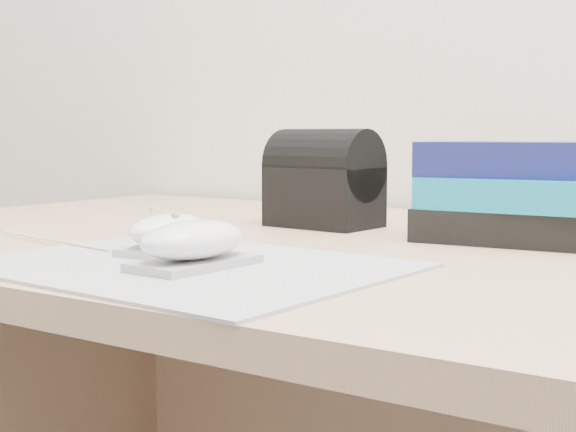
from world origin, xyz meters
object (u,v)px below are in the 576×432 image
Objects in this scene: mouse_rear at (168,233)px; pouch at (324,179)px; book_stack at (531,191)px; mouse_front at (194,244)px.

mouse_rear is 0.31m from pouch.
book_stack reaches higher than mouse_rear.
pouch is at bearing 103.07° from mouse_front.
mouse_rear is 0.10m from mouse_front.
mouse_front is 0.43m from book_stack.
book_stack is at bearing 4.14° from pouch.
mouse_rear is at bearing 145.25° from mouse_front.
book_stack is (0.18, 0.38, 0.03)m from mouse_front.
mouse_front is at bearing -76.93° from pouch.
book_stack reaches higher than mouse_front.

